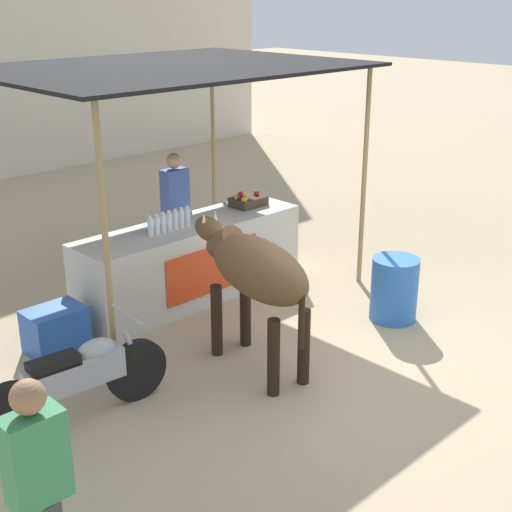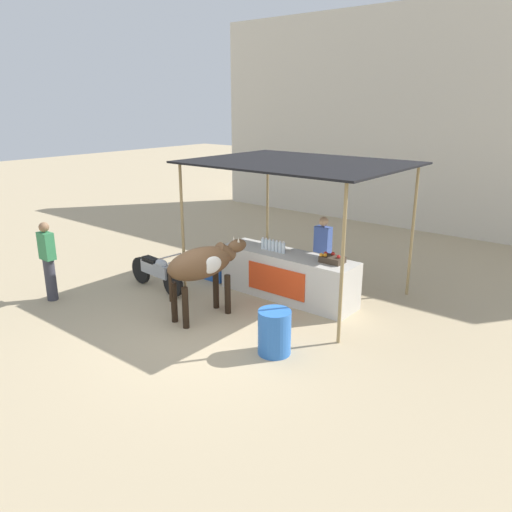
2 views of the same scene
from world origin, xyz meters
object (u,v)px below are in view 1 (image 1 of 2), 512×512
(cow, at_px, (255,271))
(passerby_on_street, at_px, (41,503))
(motorcycle_parked, at_px, (78,378))
(vendor_behind_counter, at_px, (176,213))
(stall_counter, at_px, (192,261))
(water_barrel, at_px, (394,289))
(cooler_box, at_px, (56,330))
(fruit_crate, at_px, (248,201))

(cow, distance_m, passerby_on_street, 3.36)
(motorcycle_parked, bearing_deg, vendor_behind_counter, 37.74)
(stall_counter, xyz_separation_m, water_barrel, (1.27, -2.12, -0.11))
(vendor_behind_counter, xyz_separation_m, cooler_box, (-2.30, -0.85, -0.61))
(cooler_box, bearing_deg, fruit_crate, 2.89)
(fruit_crate, distance_m, cow, 2.47)
(cow, bearing_deg, passerby_on_street, -155.54)
(fruit_crate, xyz_separation_m, cow, (-1.65, -1.84, 0.00))
(vendor_behind_counter, distance_m, water_barrel, 3.05)
(cooler_box, relative_size, passerby_on_street, 0.36)
(stall_counter, distance_m, cooler_box, 1.96)
(water_barrel, bearing_deg, cow, 170.24)
(stall_counter, distance_m, motorcycle_parked, 2.84)
(vendor_behind_counter, bearing_deg, cow, -111.69)
(cooler_box, bearing_deg, vendor_behind_counter, 20.25)
(vendor_behind_counter, height_order, motorcycle_parked, vendor_behind_counter)
(stall_counter, relative_size, passerby_on_street, 1.82)
(fruit_crate, relative_size, passerby_on_street, 0.27)
(cooler_box, xyz_separation_m, cow, (1.29, -1.70, 0.79))
(vendor_behind_counter, height_order, water_barrel, vendor_behind_counter)
(fruit_crate, bearing_deg, water_barrel, -83.12)
(fruit_crate, xyz_separation_m, water_barrel, (0.26, -2.17, -0.66))
(vendor_behind_counter, distance_m, cooler_box, 2.53)
(cooler_box, bearing_deg, stall_counter, 2.87)
(stall_counter, bearing_deg, passerby_on_street, -139.32)
(stall_counter, height_order, vendor_behind_counter, vendor_behind_counter)
(fruit_crate, xyz_separation_m, passerby_on_street, (-4.70, -3.23, -0.18))
(motorcycle_parked, distance_m, passerby_on_street, 2.19)
(cooler_box, distance_m, cow, 2.27)
(motorcycle_parked, height_order, passerby_on_street, passerby_on_street)
(cow, bearing_deg, stall_counter, 70.11)
(fruit_crate, height_order, motorcycle_parked, fruit_crate)
(motorcycle_parked, bearing_deg, fruit_crate, 23.18)
(passerby_on_street, bearing_deg, motorcycle_parked, 54.61)
(water_barrel, xyz_separation_m, motorcycle_parked, (-3.72, 0.69, 0.05))
(water_barrel, xyz_separation_m, cow, (-1.91, 0.33, 0.66))
(fruit_crate, height_order, cow, cow)
(stall_counter, height_order, fruit_crate, fruit_crate)
(fruit_crate, distance_m, vendor_behind_counter, 0.97)
(cooler_box, distance_m, water_barrel, 3.79)
(vendor_behind_counter, xyz_separation_m, cow, (-1.01, -2.55, 0.18))
(vendor_behind_counter, distance_m, passerby_on_street, 5.66)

